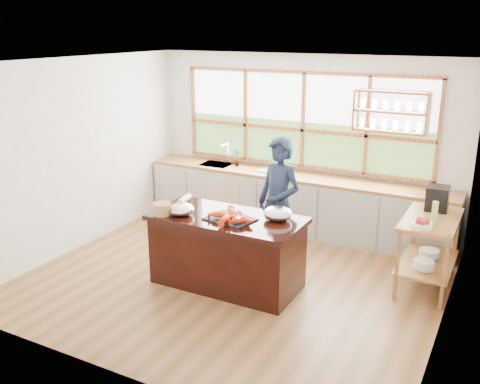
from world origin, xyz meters
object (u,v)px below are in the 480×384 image
Objects in this scene: cook at (279,204)px; espresso_machine at (437,198)px; wicker_basket at (162,209)px; island at (227,251)px.

cook is 5.82× the size of espresso_machine.
cook is 7.80× the size of wicker_basket.
cook is 1.97m from espresso_machine.
island is at bearing -96.38° from cook.
cook is at bearing 45.69° from wicker_basket.
island is 8.19× the size of wicker_basket.
espresso_machine is (2.19, 1.44, 0.60)m from island.
wicker_basket is (-1.06, -1.09, 0.09)m from cook.
espresso_machine is at bearing 30.90° from wicker_basket.
cook is at bearing 66.61° from island.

